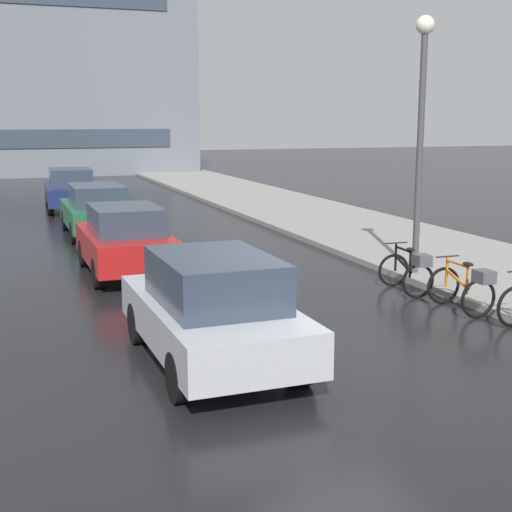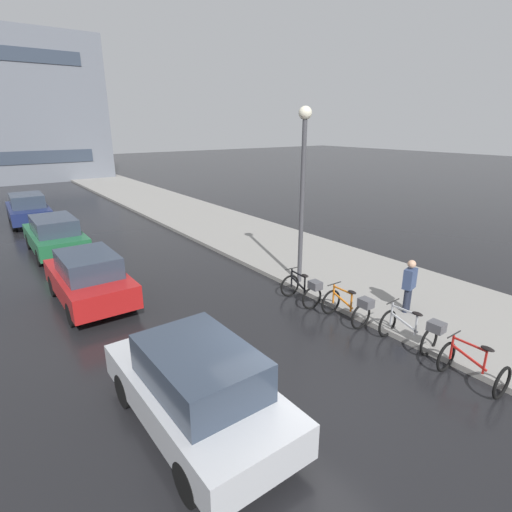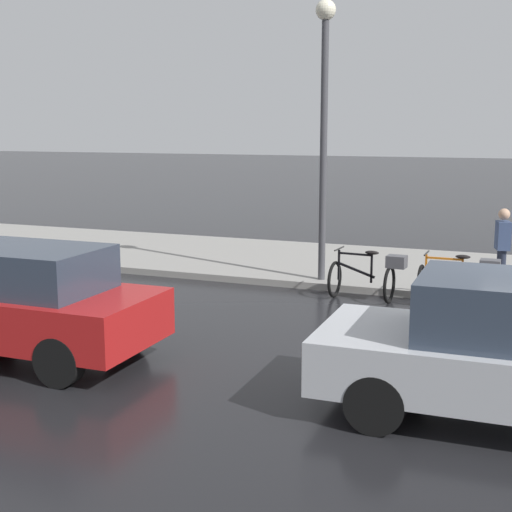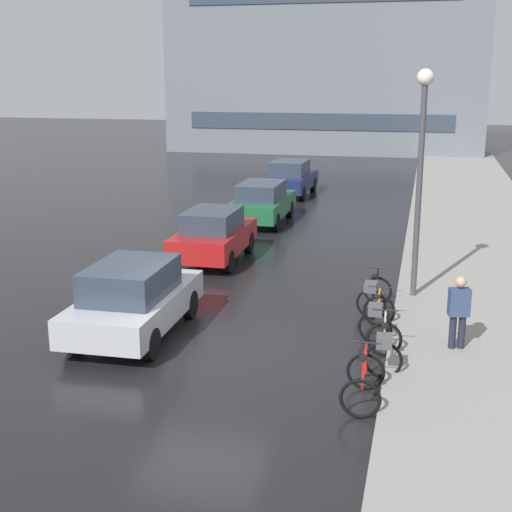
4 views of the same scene
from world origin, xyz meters
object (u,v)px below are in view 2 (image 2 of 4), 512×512
object	(u,v)px
car_navy	(28,209)
car_green	(55,235)
streetlamp	(303,174)
bicycle_second	(414,330)
bicycle_farthest	(304,289)
car_silver	(197,387)
car_red	(89,278)
bicycle_third	(350,306)
bicycle_nearest	(473,367)
pedestrian	(409,285)

from	to	relation	value
car_navy	car_green	bearing A→B (deg)	-88.74
streetlamp	car_green	bearing A→B (deg)	124.70
car_green	streetlamp	distance (m)	10.50
bicycle_second	car_green	xyz separation A→B (m)	(-5.32, 12.80, 0.30)
bicycle_farthest	car_silver	world-z (taller)	car_silver
bicycle_second	car_red	bearing A→B (deg)	127.84
bicycle_third	streetlamp	size ratio (longest dim) A/B	0.25
bicycle_nearest	bicycle_farthest	size ratio (longest dim) A/B	0.84
bicycle_farthest	pedestrian	world-z (taller)	pedestrian
streetlamp	pedestrian	bearing A→B (deg)	-74.75
car_navy	pedestrian	xyz separation A→B (m)	(6.82, -18.07, 0.11)
bicycle_third	streetlamp	world-z (taller)	streetlamp
bicycle_farthest	car_green	xyz separation A→B (m)	(-4.88, 9.50, 0.30)
bicycle_second	car_navy	distance (m)	19.95
bicycle_nearest	car_green	world-z (taller)	car_green
bicycle_farthest	car_navy	bearing A→B (deg)	107.53
bicycle_nearest	bicycle_second	xyz separation A→B (m)	(0.25, 1.51, 0.10)
car_silver	car_navy	xyz separation A→B (m)	(-0.17, 18.52, -0.00)
bicycle_farthest	car_red	xyz separation A→B (m)	(-5.01, 3.72, 0.31)
car_green	car_navy	distance (m)	6.39
bicycle_third	car_silver	distance (m)	5.15
streetlamp	bicycle_farthest	bearing A→B (deg)	-126.64
bicycle_nearest	bicycle_farthest	bearing A→B (deg)	92.37
bicycle_nearest	car_silver	distance (m)	5.50
car_red	car_green	xyz separation A→B (m)	(0.13, 5.78, -0.01)
pedestrian	streetlamp	distance (m)	4.41
bicycle_nearest	bicycle_third	distance (m)	3.22
car_navy	car_silver	bearing A→B (deg)	-89.46
bicycle_nearest	pedestrian	size ratio (longest dim) A/B	0.73
car_silver	car_green	xyz separation A→B (m)	(-0.03, 12.14, -0.02)
bicycle_farthest	pedestrian	size ratio (longest dim) A/B	0.86
bicycle_farthest	car_green	size ratio (longest dim) A/B	0.33
bicycle_second	bicycle_third	xyz separation A→B (m)	(-0.26, 1.72, -0.00)
bicycle_nearest	car_navy	size ratio (longest dim) A/B	0.28
bicycle_nearest	streetlamp	size ratio (longest dim) A/B	0.21
bicycle_third	car_silver	xyz separation A→B (m)	(-5.03, -1.06, 0.32)
bicycle_second	streetlamp	distance (m)	5.47
bicycle_second	pedestrian	world-z (taller)	pedestrian
car_navy	streetlamp	bearing A→B (deg)	-68.13
bicycle_third	car_green	bearing A→B (deg)	114.57
car_navy	bicycle_nearest	bearing A→B (deg)	-75.85
bicycle_third	car_green	distance (m)	12.18
car_red	pedestrian	distance (m)	9.01
bicycle_second	car_navy	xyz separation A→B (m)	(-5.46, 19.18, 0.32)
bicycle_nearest	pedestrian	distance (m)	3.11
bicycle_second	streetlamp	xyz separation A→B (m)	(0.44, 4.48, 3.11)
bicycle_nearest	bicycle_farthest	world-z (taller)	bicycle_farthest
bicycle_third	car_navy	xyz separation A→B (m)	(-5.21, 17.46, 0.32)
car_red	car_green	bearing A→B (deg)	88.72
bicycle_nearest	pedestrian	bearing A→B (deg)	58.50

